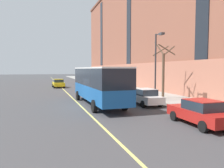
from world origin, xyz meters
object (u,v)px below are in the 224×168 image
taxi_cab (58,83)px  parked_car_navy_2 (95,83)px  street_lamp (157,60)px  city_bus (98,83)px  parked_car_white_1 (145,97)px  parked_car_navy_0 (82,80)px  parked_car_navy_5 (109,87)px  parked_car_red_6 (201,112)px  street_tree_mid_block (163,70)px

taxi_cab → parked_car_navy_2: bearing=-16.7°
parked_car_navy_2 → street_lamp: street_lamp is taller
city_bus → parked_car_white_1: size_ratio=2.40×
parked_car_navy_0 → parked_car_navy_5: same height
parked_car_white_1 → parked_car_navy_2: bearing=89.8°
parked_car_navy_0 → parked_car_red_6: bearing=-90.1°
parked_car_navy_5 → parked_car_red_6: bearing=-90.1°
parked_car_navy_2 → street_tree_mid_block: size_ratio=0.70×
city_bus → parked_car_red_6: bearing=-66.0°
parked_car_white_1 → taxi_cab: size_ratio=1.02×
parked_car_navy_5 → street_tree_mid_block: (3.66, -8.72, 2.56)m
parked_car_white_1 → parked_car_navy_5: 11.35m
street_lamp → parked_car_navy_5: bearing=100.2°
city_bus → taxi_cab: 21.39m
taxi_cab → city_bus: bearing=-84.0°
parked_car_navy_2 → street_tree_mid_block: (3.50, -17.94, 2.56)m
parked_car_red_6 → taxi_cab: same height
city_bus → street_lamp: size_ratio=1.67×
parked_car_white_1 → parked_car_navy_0: bearing=90.0°
parked_car_red_6 → street_lamp: size_ratio=0.67×
parked_car_navy_0 → parked_car_navy_2: (0.08, -13.08, -0.00)m
street_tree_mid_block → street_lamp: street_lamp is taller
parked_car_white_1 → parked_car_red_6: 7.83m
parked_car_red_6 → street_tree_mid_block: (3.68, 10.47, 2.56)m
parked_car_white_1 → street_tree_mid_block: (3.56, 2.64, 2.56)m
parked_car_red_6 → street_lamp: street_lamp is taller
city_bus → street_lamp: (5.95, -0.33, 2.24)m
parked_car_red_6 → street_tree_mid_block: 11.38m
parked_car_navy_2 → street_tree_mid_block: bearing=-79.0°
parked_car_white_1 → street_tree_mid_block: 5.12m
parked_car_navy_0 → taxi_cab: bearing=-119.8°
parked_car_navy_0 → parked_car_red_6: 41.48m
parked_car_white_1 → street_lamp: (1.77, 0.95, 3.52)m
parked_car_white_1 → parked_car_red_6: same height
street_tree_mid_block → city_bus: bearing=-170.1°
taxi_cab → street_lamp: (8.18, -21.56, 3.52)m
parked_car_navy_0 → street_tree_mid_block: size_ratio=0.74×
parked_car_white_1 → parked_car_red_6: bearing=-90.8°
city_bus → parked_car_navy_5: bearing=67.9°
city_bus → taxi_cab: bearing=96.0°
city_bus → street_lamp: bearing=-3.2°
parked_car_navy_2 → street_lamp: size_ratio=0.65×
parked_car_navy_2 → parked_car_red_6: 28.40m
city_bus → parked_car_red_6: 10.05m
city_bus → taxi_cab: city_bus is taller
parked_car_navy_0 → parked_car_white_1: same height
city_bus → taxi_cab: size_ratio=2.45×
parked_car_white_1 → taxi_cab: (-6.40, 22.51, 0.00)m
parked_car_navy_5 → parked_car_navy_2: bearing=89.0°
parked_car_white_1 → taxi_cab: same height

